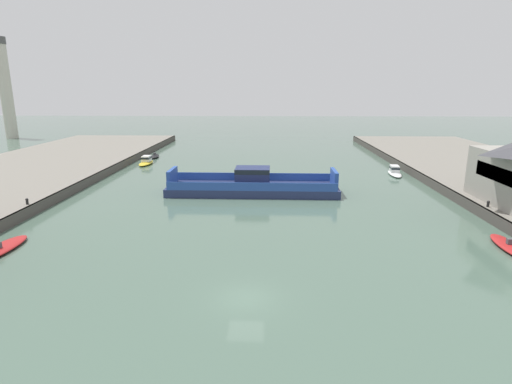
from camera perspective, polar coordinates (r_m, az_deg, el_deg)
name	(u,v)px	position (r m, az deg, el deg)	size (l,w,h in m)	color
ground_plane	(246,299)	(28.90, -1.43, -14.62)	(400.00, 400.00, 0.00)	#4C6656
chain_ferry	(253,185)	(56.23, -0.48, 0.92)	(23.26, 6.73, 3.59)	navy
moored_boat_near_left	(510,246)	(43.36, 31.88, -6.46)	(2.34, 6.71, 0.98)	red
moored_boat_near_right	(146,161)	(81.12, -15.05, 4.16)	(2.13, 6.10, 1.61)	yellow
moored_boat_mid_right	(155,156)	(88.80, -13.90, 4.86)	(2.06, 5.10, 1.09)	black
moored_boat_far_left	(395,171)	(72.57, 18.75, 2.75)	(2.52, 6.55, 1.51)	white
bollard_left_far	(27,201)	(52.93, -29.28, -1.09)	(0.32, 0.32, 0.71)	black
bollard_right_far	(488,203)	(51.95, 29.62, -1.39)	(0.32, 0.32, 0.71)	black
smokestack_distant_a	(5,85)	(140.51, -31.57, 12.56)	(3.53, 3.53, 28.26)	beige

